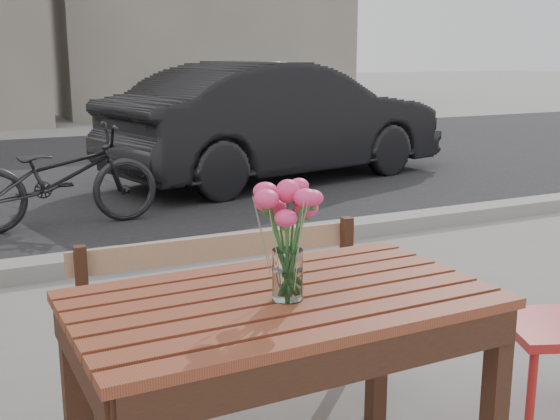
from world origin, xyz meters
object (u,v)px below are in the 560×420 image
parked_car (279,121)px  bicycle (59,177)px  main_table (283,334)px  main_vase (288,226)px

parked_car → bicycle: 2.99m
main_table → parked_car: parked_car is taller
main_table → bicycle: size_ratio=0.76×
main_table → bicycle: bicycle is taller
bicycle → main_vase: bearing=179.4°
parked_car → bicycle: parked_car is taller
parked_car → bicycle: size_ratio=2.49×
main_table → parked_car: size_ratio=0.31×
main_table → main_vase: size_ratio=3.56×
main_table → main_vase: 0.35m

